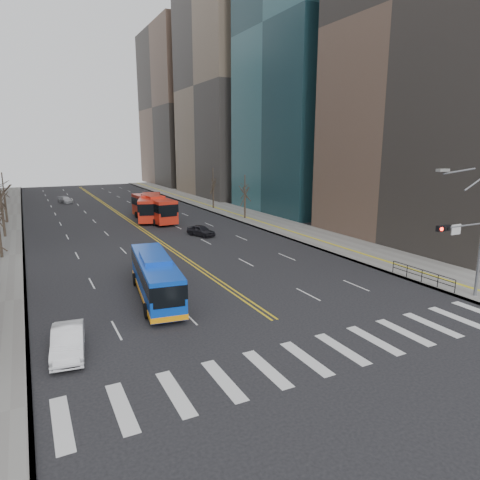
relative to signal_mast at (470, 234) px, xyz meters
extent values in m
plane|color=black|center=(-13.77, -2.00, -4.86)|extent=(220.00, 220.00, 0.00)
cube|color=slate|center=(3.73, 43.00, -4.78)|extent=(7.00, 130.00, 0.15)
cube|color=slate|center=(-30.27, 43.00, -4.78)|extent=(5.00, 130.00, 0.15)
cube|color=silver|center=(-26.77, -2.00, -4.85)|extent=(0.70, 4.00, 0.01)
cube|color=silver|center=(-24.40, -2.00, -4.85)|extent=(0.70, 4.00, 0.01)
cube|color=silver|center=(-22.04, -2.00, -4.85)|extent=(0.70, 4.00, 0.01)
cube|color=silver|center=(-19.67, -2.00, -4.85)|extent=(0.70, 4.00, 0.01)
cube|color=silver|center=(-17.31, -2.00, -4.85)|extent=(0.70, 4.00, 0.01)
cube|color=silver|center=(-14.95, -2.00, -4.85)|extent=(0.70, 4.00, 0.01)
cube|color=silver|center=(-12.58, -2.00, -4.85)|extent=(0.70, 4.00, 0.01)
cube|color=silver|center=(-10.22, -2.00, -4.85)|extent=(0.70, 4.00, 0.01)
cube|color=silver|center=(-7.86, -2.00, -4.85)|extent=(0.70, 4.00, 0.01)
cube|color=silver|center=(-5.49, -2.00, -4.85)|extent=(0.70, 4.00, 0.01)
cube|color=silver|center=(-3.13, -2.00, -4.85)|extent=(0.70, 4.00, 0.01)
cube|color=gold|center=(-13.97, 53.00, -4.85)|extent=(0.15, 100.00, 0.01)
cube|color=gold|center=(-13.57, 53.00, -4.85)|extent=(0.15, 100.00, 0.01)
cube|color=brown|center=(17.23, 16.00, 20.14)|extent=(20.00, 24.00, 50.00)
cube|color=#2E5E68|center=(17.23, 42.00, 24.14)|extent=(20.00, 22.00, 58.00)
cube|color=#7D6A57|center=(16.23, 69.00, 18.14)|extent=(20.00, 26.00, 46.00)
cube|color=brown|center=(15.23, 101.00, 16.14)|extent=(18.00, 30.00, 42.00)
cylinder|color=gray|center=(-0.82, 0.00, 0.64)|extent=(4.50, 0.12, 0.12)
cube|color=black|center=(-2.77, 0.00, 0.64)|extent=(1.10, 0.28, 0.38)
cylinder|color=#FF190C|center=(-3.12, -0.16, 0.64)|extent=(0.24, 0.08, 0.24)
cylinder|color=black|center=(-2.77, -0.16, 0.64)|extent=(0.24, 0.08, 0.24)
cylinder|color=black|center=(-2.42, -0.16, 0.64)|extent=(0.24, 0.08, 0.24)
cube|color=silver|center=(-1.47, 0.00, 0.44)|extent=(0.90, 0.06, 0.70)
cube|color=#999993|center=(-3.37, 0.00, 4.44)|extent=(0.90, 0.35, 0.18)
cube|color=black|center=(0.53, 4.00, -3.71)|extent=(0.04, 6.00, 0.04)
cylinder|color=black|center=(0.53, 1.00, -4.21)|extent=(0.06, 0.06, 1.00)
cylinder|color=black|center=(0.53, 2.50, -4.21)|extent=(0.06, 0.06, 1.00)
cylinder|color=black|center=(0.53, 4.00, -4.21)|extent=(0.06, 0.06, 1.00)
cylinder|color=black|center=(0.53, 5.50, -4.21)|extent=(0.06, 0.06, 1.00)
cylinder|color=black|center=(0.53, 7.00, -4.21)|extent=(0.06, 0.06, 1.00)
cylinder|color=#2E241C|center=(-29.77, 28.00, -3.06)|extent=(0.28, 0.28, 3.60)
cylinder|color=#2E241C|center=(-29.77, 39.00, -2.86)|extent=(0.28, 0.28, 4.00)
cylinder|color=#2E241C|center=(-29.77, 50.00, -2.96)|extent=(0.28, 0.28, 3.80)
cylinder|color=#2E241C|center=(2.23, 38.00, -3.11)|extent=(0.28, 0.28, 3.50)
cylinder|color=#2E241C|center=(2.23, 50.00, -2.98)|extent=(0.28, 0.28, 3.75)
cube|color=blue|center=(-19.37, 10.30, -3.23)|extent=(3.67, 11.10, 2.56)
cube|color=black|center=(-19.37, 10.30, -2.70)|extent=(3.73, 11.13, 0.93)
cube|color=blue|center=(-19.37, 10.30, -1.85)|extent=(2.30, 4.02, 0.40)
cube|color=#FF9A0D|center=(-19.37, 10.30, -4.31)|extent=(3.73, 11.13, 0.35)
cylinder|color=black|center=(-20.95, 6.99, -4.36)|extent=(0.43, 1.03, 1.00)
cylinder|color=black|center=(-18.70, 6.70, -4.36)|extent=(0.43, 1.03, 1.00)
cylinder|color=black|center=(-20.04, 13.91, -4.36)|extent=(0.43, 1.03, 1.00)
cylinder|color=black|center=(-17.79, 13.61, -4.36)|extent=(0.43, 1.03, 1.00)
cube|color=red|center=(-10.58, 44.13, -2.95)|extent=(6.25, 12.14, 3.11)
cube|color=black|center=(-10.58, 44.13, -2.36)|extent=(6.31, 12.18, 1.11)
cube|color=red|center=(-10.58, 44.13, -1.30)|extent=(3.34, 4.63, 0.40)
cylinder|color=black|center=(-13.04, 40.93, -4.36)|extent=(0.59, 1.04, 1.00)
cylinder|color=black|center=(-10.47, 40.09, -4.36)|extent=(0.59, 1.04, 1.00)
cylinder|color=black|center=(-10.69, 48.16, -4.36)|extent=(0.59, 1.04, 1.00)
cylinder|color=black|center=(-8.12, 47.33, -4.36)|extent=(0.59, 1.04, 1.00)
cube|color=red|center=(-10.57, 42.32, -2.93)|extent=(3.60, 12.23, 3.16)
cube|color=black|center=(-10.57, 42.32, -2.33)|extent=(3.66, 12.25, 1.12)
cube|color=red|center=(-10.57, 42.32, -1.25)|extent=(2.49, 4.37, 0.40)
cylinder|color=black|center=(-11.66, 38.37, -4.36)|extent=(0.37, 1.02, 1.00)
cylinder|color=black|center=(-8.93, 38.57, -4.36)|extent=(0.37, 1.02, 1.00)
cylinder|color=black|center=(-12.22, 46.07, -4.36)|extent=(0.37, 1.02, 1.00)
cylinder|color=black|center=(-9.48, 46.26, -4.36)|extent=(0.37, 1.02, 1.00)
imported|color=white|center=(-25.91, 4.00, -4.11)|extent=(2.13, 4.67, 1.49)
imported|color=black|center=(-8.35, 29.24, -4.18)|extent=(2.90, 4.26, 1.35)
imported|color=#AFAFB5|center=(-20.22, 69.61, -4.25)|extent=(2.83, 4.47, 1.21)
imported|color=black|center=(-5.06, 65.53, -4.26)|extent=(3.29, 4.68, 1.19)
camera|label=1|loc=(-27.20, -18.63, 5.97)|focal=32.00mm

